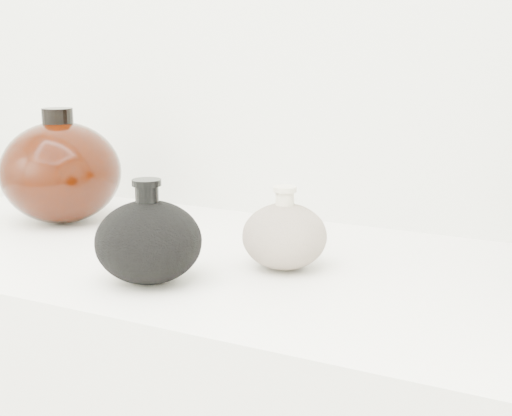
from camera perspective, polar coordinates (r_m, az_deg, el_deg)
The scene contains 3 objects.
black_gourd_vase at distance 0.86m, azimuth -8.59°, elevation -2.62°, with size 0.17×0.17×0.13m.
cream_gourd_vase at distance 0.91m, azimuth 2.29°, elevation -2.21°, with size 0.14×0.14×0.11m.
left_round_pot at distance 1.19m, azimuth -15.35°, elevation 2.81°, with size 0.20×0.20×0.18m.
Camera 1 is at (0.44, 0.14, 1.18)m, focal length 50.00 mm.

